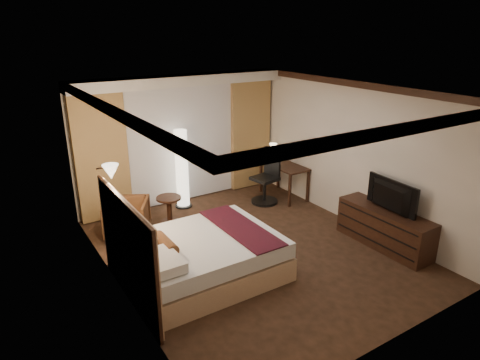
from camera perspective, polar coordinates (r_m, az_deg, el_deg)
floor at (r=7.41m, az=1.69°, el=-9.29°), size 4.50×5.50×0.01m
ceiling at (r=6.53m, az=1.94°, el=11.87°), size 4.50×5.50×0.01m
back_wall at (r=9.15m, az=-8.00°, el=5.39°), size 4.50×0.02×2.70m
left_wall at (r=5.96m, az=-16.39°, el=-3.26°), size 0.02×5.50×2.70m
right_wall at (r=8.28m, az=14.79°, el=3.37°), size 0.02×5.50×2.70m
crown_molding at (r=6.54m, az=1.93°, el=11.35°), size 4.50×5.50×0.12m
soffit at (r=8.70m, az=-7.69°, el=13.04°), size 4.50×0.50×0.20m
curtain_sheer at (r=9.11m, az=-7.76°, el=4.68°), size 2.48×0.04×2.45m
curtain_left_drape at (r=8.51m, az=-17.98°, el=2.79°), size 1.00×0.14×2.45m
curtain_right_drape at (r=9.87m, az=1.39°, el=6.03°), size 1.00×0.14×2.45m
wall_sconce at (r=6.45m, az=-16.85°, el=1.05°), size 0.24×0.24×0.24m
bed at (r=6.57m, az=-4.92°, el=-10.20°), size 2.22×1.73×0.65m
headboard at (r=6.00m, az=-14.63°, el=-9.28°), size 0.12×2.03×1.50m
armchair at (r=7.99m, az=-14.83°, el=-4.71°), size 0.97×0.96×0.75m
side_table at (r=8.39m, az=-9.40°, el=-3.92°), size 0.48×0.48×0.53m
floor_lamp at (r=8.88m, az=-7.76°, el=1.46°), size 0.35×0.35×1.67m
desk at (r=9.52m, az=5.84°, el=-0.10°), size 0.55×1.15×0.75m
desk_lamp at (r=9.67m, az=4.41°, el=3.66°), size 0.18×0.18×0.34m
office_chair at (r=9.09m, az=3.33°, el=0.45°), size 0.66×0.66×1.18m
dresser at (r=7.80m, az=18.70°, el=-6.07°), size 0.50×1.72×0.67m
television at (r=7.53m, az=19.08°, el=-1.78°), size 0.67×1.08×0.14m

